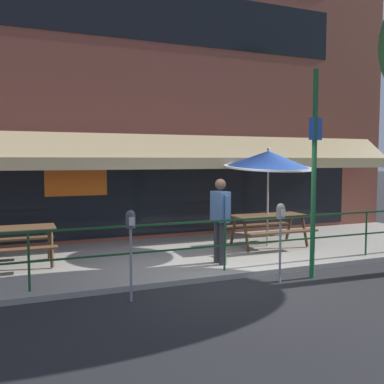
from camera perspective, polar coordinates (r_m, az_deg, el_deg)
name	(u,v)px	position (r m, az deg, el deg)	size (l,w,h in m)	color
ground_plane	(232,280)	(8.01, 5.32, -11.55)	(120.00, 120.00, 0.00)	#232326
patio_deck	(191,254)	(9.76, -0.15, -8.33)	(15.00, 4.00, 0.10)	#9E998E
restaurant_building	(160,85)	(11.79, -4.33, 14.09)	(15.00, 1.60, 8.45)	brown
patio_railing	(225,234)	(8.09, 4.38, -5.57)	(13.84, 0.04, 0.97)	#194723
picnic_table_left	(7,236)	(9.07, -23.46, -5.44)	(1.80, 1.42, 0.76)	brown
picnic_table_centre	(269,221)	(10.46, 10.24, -3.89)	(1.80, 1.42, 0.76)	brown
patio_umbrella_centre	(268,160)	(10.42, 10.13, 4.21)	(2.14, 2.14, 2.38)	#B7B2A8
pedestrian_walking	(220,216)	(8.57, 3.79, -3.27)	(0.28, 0.62, 1.71)	#333338
parking_meter_near	(131,228)	(6.61, -8.19, -4.77)	(0.15, 0.16, 1.42)	gray
parking_meter_far	(281,219)	(7.72, 11.74, -3.50)	(0.15, 0.16, 1.42)	gray
street_sign_pole	(314,172)	(8.10, 15.96, 2.57)	(0.28, 0.09, 3.81)	#1E6033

